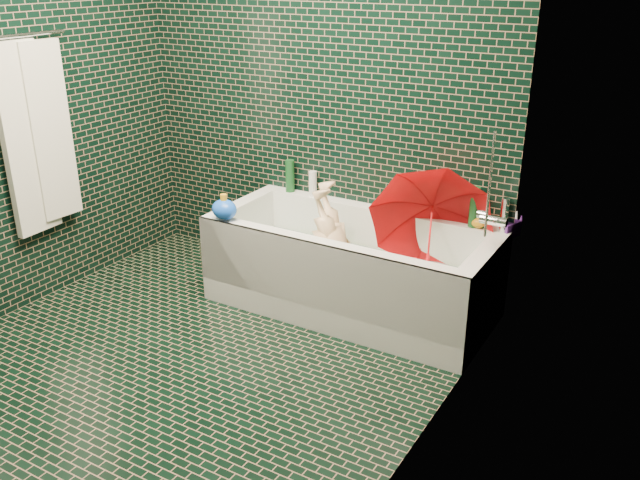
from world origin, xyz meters
The scene contains 20 objects.
floor centered at (0.00, 0.00, 0.00)m, with size 2.80×2.80×0.00m, color black.
wall_back centered at (0.00, 1.40, 1.25)m, with size 2.80×2.80×0.00m, color black.
wall_right centered at (1.30, 0.00, 1.25)m, with size 2.80×2.80×0.00m, color black.
bathtub centered at (0.45, 1.01, 0.21)m, with size 1.70×0.75×0.55m.
bath_mat centered at (0.45, 1.02, 0.16)m, with size 1.35×0.47×0.01m, color green.
water centered at (0.45, 1.02, 0.30)m, with size 1.48×0.53×0.00m, color silver.
towel_rail centered at (-1.25, 0.25, 1.60)m, with size 0.02×0.02×0.58m, color silver.
towel centered at (-1.24, 0.24, 1.03)m, with size 0.08×0.44×1.12m.
faucet centered at (1.26, 1.02, 0.77)m, with size 0.18×0.19×0.55m.
child centered at (0.38, 1.00, 0.31)m, with size 0.34×0.22×0.93m, color beige.
umbrella centered at (0.91, 1.08, 0.57)m, with size 0.69×0.69×0.60m, color red.
soap_bottle_a centered at (1.22, 1.34, 0.55)m, with size 0.10×0.10×0.26m, color white.
soap_bottle_b centered at (1.24, 1.34, 0.55)m, with size 0.09×0.09×0.20m, color #4C1E73.
soap_bottle_c centered at (1.11, 1.35, 0.55)m, with size 0.12×0.12×0.15m, color #15491E.
bottle_right_tall centered at (1.08, 1.34, 0.67)m, with size 0.06×0.06×0.24m, color #15491E.
bottle_right_pump centered at (1.25, 1.35, 0.65)m, with size 0.05×0.05×0.20m, color silver.
bottle_left_tall centered at (-0.19, 1.35, 0.66)m, with size 0.06×0.06×0.22m, color #15491E.
bottle_left_short centered at (-0.02, 1.35, 0.63)m, with size 0.05×0.05×0.17m, color white.
rubber_duck centered at (1.11, 1.34, 0.59)m, with size 0.11×0.09×0.09m.
bath_toy centered at (-0.24, 0.70, 0.62)m, with size 0.17×0.15×0.16m.
Camera 1 is at (2.17, -2.28, 1.99)m, focal length 38.00 mm.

